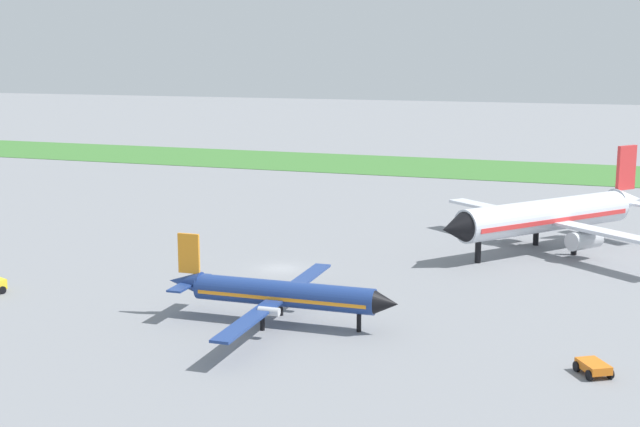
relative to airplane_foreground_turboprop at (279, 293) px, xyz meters
The scene contains 5 objects.
ground_plane 17.92m from the airplane_foreground_turboprop, 111.74° to the left, with size 600.00×600.00×0.00m, color gray.
grass_taxiway_strip 97.88m from the airplane_foreground_turboprop, 93.85° to the left, with size 360.00×28.00×0.08m, color #3D7533.
airplane_foreground_turboprop is the anchor object (origin of this frame).
airplane_midfield_jet 37.98m from the airplane_foreground_turboprop, 61.78° to the left, with size 25.31×25.77×10.82m.
baggage_cart_midfield 24.37m from the airplane_foreground_turboprop, ahead, with size 2.74×2.95×0.90m.
Camera 1 is at (31.64, -77.88, 21.31)m, focal length 48.63 mm.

